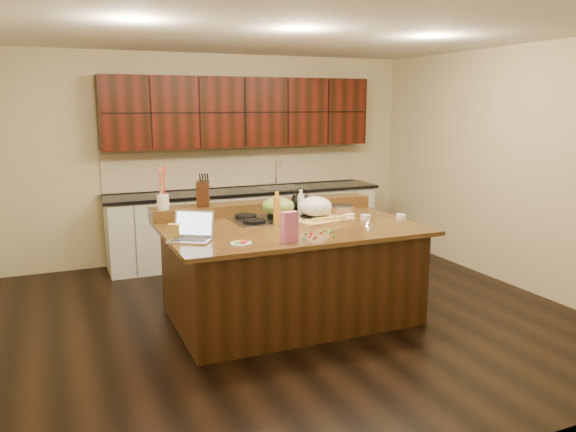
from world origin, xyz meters
name	(u,v)px	position (x,y,z in m)	size (l,w,h in m)	color
room	(290,181)	(0.00, 0.00, 1.35)	(5.52, 5.02, 2.72)	black
island	(290,271)	(0.00, 0.00, 0.46)	(2.40, 1.60, 0.92)	black
back_ledge	(264,207)	(0.00, 0.70, 0.98)	(2.40, 0.30, 0.12)	black
cooktop	(278,218)	(0.00, 0.30, 0.94)	(0.92, 0.52, 0.05)	gray
back_counter	(245,186)	(0.30, 2.23, 0.98)	(3.70, 0.66, 2.40)	silver
kettle	(300,202)	(0.30, 0.43, 1.05)	(0.20, 0.20, 0.18)	black
green_bowl	(278,206)	(0.00, 0.30, 1.05)	(0.33, 0.33, 0.18)	olive
laptop	(192,232)	(-1.00, -0.21, 0.98)	(0.44, 0.42, 0.24)	#B7B7BC
oil_bottle	(277,211)	(-0.11, 0.06, 1.06)	(0.07, 0.07, 0.27)	gold
vinegar_bottle	(301,207)	(0.22, 0.23, 1.04)	(0.06, 0.06, 0.25)	silver
wooden_tray	(317,209)	(0.35, 0.14, 1.02)	(0.64, 0.52, 0.23)	tan
ramekin_a	(350,216)	(0.69, 0.07, 0.94)	(0.10, 0.10, 0.04)	white
ramekin_b	(401,217)	(1.15, -0.17, 0.94)	(0.10, 0.10, 0.04)	white
ramekin_c	(366,217)	(0.81, -0.04, 0.94)	(0.10, 0.10, 0.04)	white
strainer_bowl	(342,211)	(0.69, 0.22, 0.97)	(0.24, 0.24, 0.09)	#996B3F
kitchen_timer	(369,222)	(0.68, -0.31, 0.96)	(0.08, 0.08, 0.07)	silver
pink_bag	(289,227)	(-0.27, -0.61, 1.05)	(0.14, 0.07, 0.26)	#C35C8A
candy_plate	(241,243)	(-0.66, -0.52, 0.93)	(0.18, 0.18, 0.01)	white
package_box	(174,232)	(-1.14, -0.12, 0.99)	(0.09, 0.07, 0.13)	#BF9643
utensil_crock	(163,202)	(-1.07, 0.70, 1.11)	(0.12, 0.12, 0.14)	white
knife_block	(203,194)	(-0.66, 0.70, 1.16)	(0.12, 0.20, 0.25)	black
gumdrop_0	(312,233)	(0.03, -0.43, 0.93)	(0.02, 0.02, 0.02)	red
gumdrop_1	(325,231)	(0.17, -0.39, 0.93)	(0.02, 0.02, 0.02)	#198C26
gumdrop_2	(295,238)	(-0.18, -0.52, 0.93)	(0.02, 0.02, 0.02)	red
gumdrop_3	(330,232)	(0.20, -0.46, 0.93)	(0.02, 0.02, 0.02)	#198C26
gumdrop_4	(310,234)	(0.00, -0.44, 0.93)	(0.02, 0.02, 0.02)	red
gumdrop_5	(306,234)	(-0.03, -0.43, 0.93)	(0.02, 0.02, 0.02)	#198C26
gumdrop_6	(310,236)	(-0.04, -0.52, 0.93)	(0.02, 0.02, 0.02)	red
gumdrop_7	(304,239)	(-0.12, -0.59, 0.93)	(0.02, 0.02, 0.02)	#198C26
gumdrop_8	(314,238)	(-0.04, -0.60, 0.93)	(0.02, 0.02, 0.02)	red
gumdrop_9	(332,231)	(0.23, -0.43, 0.93)	(0.02, 0.02, 0.02)	#198C26
gumdrop_10	(316,237)	(0.00, -0.56, 0.93)	(0.02, 0.02, 0.02)	red
gumdrop_11	(334,236)	(0.15, -0.61, 0.93)	(0.02, 0.02, 0.02)	#198C26
gumdrop_12	(321,233)	(0.11, -0.44, 0.93)	(0.02, 0.02, 0.02)	red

